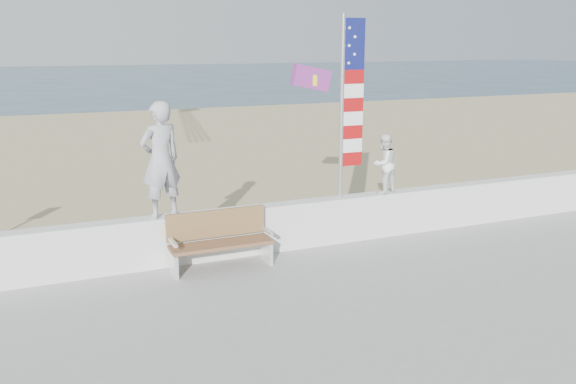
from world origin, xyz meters
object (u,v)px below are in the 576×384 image
at_px(bench, 219,239).
at_px(adult, 161,160).
at_px(child, 383,164).
at_px(flag, 348,100).

bearing_deg(bench, adult, 152.63).
height_order(adult, child, adult).
xyz_separation_m(child, bench, (-3.60, -0.45, -1.00)).
xyz_separation_m(adult, flag, (3.63, -0.00, 0.90)).
relative_size(child, flag, 0.35).
height_order(adult, flag, flag).
distance_m(child, flag, 1.56).
relative_size(adult, flag, 0.58).
bearing_deg(bench, flag, 9.38).
distance_m(adult, bench, 1.72).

